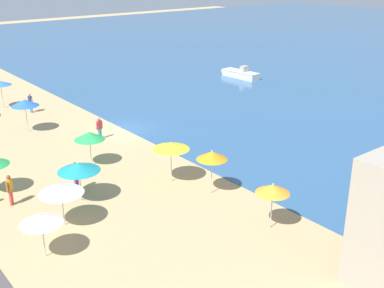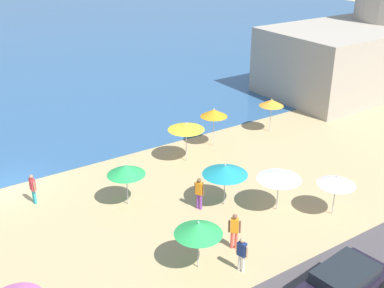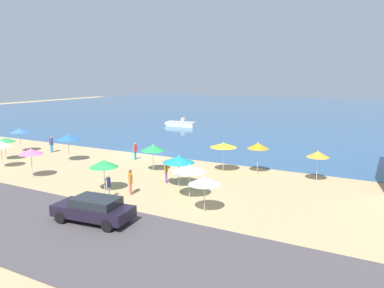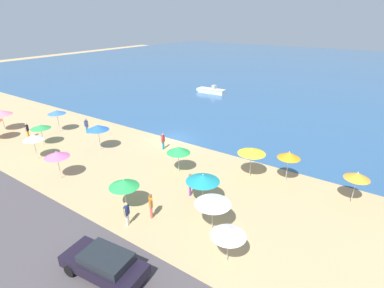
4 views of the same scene
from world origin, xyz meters
name	(u,v)px [view 2 (image 2 of 4)]	position (x,y,z in m)	size (l,w,h in m)	color
ground_plane	(10,186)	(0.00, 0.00, 0.00)	(160.00, 160.00, 0.00)	tan
beach_umbrella_4	(279,175)	(10.80, -10.12, 2.01)	(2.26, 2.26, 2.29)	#B2B2B7
beach_umbrella_6	(271,103)	(17.52, -2.14, 2.16)	(1.70, 1.70, 2.46)	#B2B2B7
beach_umbrella_7	(214,113)	(12.73, -1.93, 2.34)	(1.77, 1.77, 2.65)	#B2B2B7
beach_umbrella_8	(198,228)	(4.85, -11.69, 1.99)	(2.05, 2.05, 2.32)	#B2B2B7
beach_umbrella_10	(126,170)	(4.68, -5.40, 2.03)	(1.99, 1.99, 2.36)	#B2B2B7
beach_umbrella_11	(186,127)	(10.02, -2.80, 2.30)	(2.24, 2.24, 2.55)	#B2B2B7
beach_umbrella_13	(225,170)	(8.86, -8.22, 2.04)	(2.35, 2.35, 2.35)	#B2B2B7
beach_umbrella_14	(337,181)	(12.87, -12.01, 1.93)	(1.91, 1.91, 2.23)	#B2B2B7
bather_0	(234,229)	(6.96, -11.46, 1.00)	(0.45, 0.40, 1.78)	#EE4F44
bather_1	(242,253)	(6.23, -12.88, 0.93)	(0.32, 0.55, 1.67)	white
bather_2	(33,187)	(0.63, -2.57, 0.94)	(0.26, 0.57, 1.68)	#2EA9B0
bather_5	(199,192)	(7.54, -7.84, 1.00)	(0.36, 0.52, 1.78)	purple
parked_car_0	(341,284)	(8.28, -16.41, 0.82)	(4.64, 2.36, 1.41)	black
harbor_fortress	(377,31)	(32.94, 1.34, 4.81)	(16.79, 9.06, 13.38)	#A79B8B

